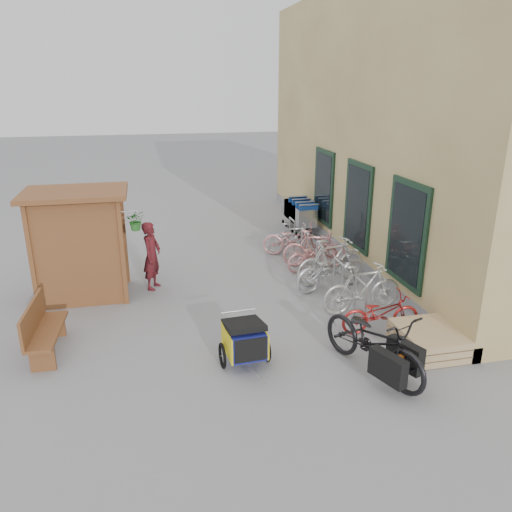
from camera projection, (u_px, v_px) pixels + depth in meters
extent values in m
plane|color=gray|center=(248.00, 332.00, 9.63)|extent=(80.00, 80.00, 0.00)
cube|color=#D2BA78|center=(441.00, 122.00, 13.96)|extent=(6.00, 13.00, 7.00)
cube|color=gray|center=(337.00, 243.00, 14.46)|extent=(0.18, 13.00, 0.30)
cube|color=black|center=(407.00, 234.00, 10.28)|extent=(0.06, 1.50, 2.20)
cube|color=black|center=(406.00, 234.00, 10.27)|extent=(0.02, 1.25, 1.95)
cube|color=black|center=(358.00, 206.00, 12.58)|extent=(0.06, 1.50, 2.20)
cube|color=black|center=(357.00, 206.00, 12.57)|extent=(0.02, 1.25, 1.95)
cube|color=black|center=(324.00, 187.00, 14.88)|extent=(0.06, 1.50, 2.20)
cube|color=black|center=(323.00, 187.00, 14.88)|extent=(0.02, 1.25, 1.95)
cube|color=brown|center=(31.00, 260.00, 10.11)|extent=(0.09, 0.09, 2.30)
cube|color=brown|center=(123.00, 253.00, 10.48)|extent=(0.09, 0.09, 2.30)
cube|color=brown|center=(43.00, 241.00, 11.31)|extent=(0.09, 0.09, 2.30)
cube|color=brown|center=(124.00, 236.00, 11.68)|extent=(0.09, 0.09, 2.30)
cube|color=brown|center=(39.00, 250.00, 10.72)|extent=(0.05, 1.30, 2.30)
cube|color=brown|center=(78.00, 256.00, 10.32)|extent=(1.80, 0.05, 2.30)
cube|color=brown|center=(84.00, 239.00, 11.47)|extent=(1.80, 0.05, 2.30)
cube|color=brown|center=(74.00, 193.00, 10.50)|extent=(2.15, 1.65, 0.10)
cube|color=brown|center=(73.00, 258.00, 10.94)|extent=(1.30, 1.15, 0.04)
cube|color=brown|center=(69.00, 232.00, 10.74)|extent=(1.30, 1.15, 0.04)
cylinder|color=#A5A8AD|center=(128.00, 211.00, 10.22)|extent=(0.36, 0.02, 0.02)
imported|color=#256322|center=(136.00, 220.00, 10.32)|extent=(0.38, 0.33, 0.42)
cylinder|color=#A5A8AD|center=(365.00, 306.00, 9.73)|extent=(0.05, 0.05, 0.84)
cylinder|color=#A5A8AD|center=(355.00, 296.00, 10.19)|extent=(0.05, 0.05, 0.84)
cylinder|color=#A5A8AD|center=(362.00, 282.00, 9.83)|extent=(0.05, 0.50, 0.05)
cylinder|color=#A5A8AD|center=(342.00, 283.00, 10.84)|extent=(0.05, 0.05, 0.84)
cylinder|color=#A5A8AD|center=(334.00, 275.00, 11.30)|extent=(0.05, 0.05, 0.84)
cylinder|color=#A5A8AD|center=(339.00, 261.00, 10.93)|extent=(0.05, 0.50, 0.05)
cylinder|color=#A5A8AD|center=(323.00, 265.00, 11.95)|extent=(0.05, 0.05, 0.84)
cylinder|color=#A5A8AD|center=(316.00, 258.00, 12.41)|extent=(0.05, 0.05, 0.84)
cylinder|color=#A5A8AD|center=(321.00, 245.00, 12.04)|extent=(0.05, 0.50, 0.05)
cylinder|color=#A5A8AD|center=(308.00, 249.00, 13.05)|extent=(0.05, 0.05, 0.84)
cylinder|color=#A5A8AD|center=(302.00, 244.00, 13.51)|extent=(0.05, 0.05, 0.84)
cylinder|color=#A5A8AD|center=(305.00, 231.00, 13.14)|extent=(0.05, 0.50, 0.05)
cylinder|color=#A5A8AD|center=(294.00, 236.00, 14.16)|extent=(0.05, 0.05, 0.84)
cylinder|color=#A5A8AD|center=(289.00, 231.00, 14.62)|extent=(0.05, 0.05, 0.84)
cylinder|color=#A5A8AD|center=(292.00, 220.00, 14.25)|extent=(0.05, 0.50, 0.05)
cube|color=tan|center=(427.00, 347.00, 8.93)|extent=(1.00, 1.20, 0.12)
cube|color=tan|center=(428.00, 340.00, 8.89)|extent=(1.00, 1.20, 0.12)
cube|color=tan|center=(429.00, 333.00, 8.84)|extent=(1.00, 1.20, 0.12)
cube|color=brown|center=(47.00, 331.00, 8.75)|extent=(0.52, 1.54, 0.06)
cube|color=brown|center=(32.00, 318.00, 8.61)|extent=(0.12, 1.52, 0.51)
cube|color=brown|center=(43.00, 360.00, 8.26)|extent=(0.41, 0.08, 0.40)
cube|color=brown|center=(54.00, 327.00, 9.38)|extent=(0.41, 0.08, 0.40)
cube|color=silver|center=(304.00, 216.00, 15.47)|extent=(0.59, 0.91, 0.56)
cube|color=#17419B|center=(309.00, 207.00, 14.92)|extent=(0.59, 0.04, 0.19)
cylinder|color=silver|center=(309.00, 205.00, 14.86)|extent=(0.62, 0.04, 0.04)
cylinder|color=black|center=(299.00, 237.00, 15.26)|extent=(0.04, 0.13, 0.13)
cube|color=silver|center=(300.00, 213.00, 15.81)|extent=(0.59, 0.91, 0.56)
cube|color=#17419B|center=(305.00, 204.00, 15.26)|extent=(0.59, 0.04, 0.19)
cylinder|color=silver|center=(305.00, 202.00, 15.21)|extent=(0.62, 0.04, 0.04)
cylinder|color=black|center=(296.00, 234.00, 15.61)|extent=(0.04, 0.13, 0.13)
cube|color=silver|center=(297.00, 210.00, 16.16)|extent=(0.59, 0.91, 0.56)
cube|color=#17419B|center=(301.00, 202.00, 15.61)|extent=(0.59, 0.04, 0.19)
cylinder|color=silver|center=(302.00, 199.00, 15.56)|extent=(0.62, 0.04, 0.04)
cylinder|color=black|center=(292.00, 231.00, 15.96)|extent=(0.04, 0.13, 0.13)
cube|color=silver|center=(293.00, 207.00, 16.51)|extent=(0.59, 0.91, 0.56)
cube|color=#17419B|center=(298.00, 199.00, 15.96)|extent=(0.59, 0.04, 0.19)
cylinder|color=silver|center=(298.00, 197.00, 15.90)|extent=(0.62, 0.04, 0.04)
cylinder|color=black|center=(289.00, 227.00, 16.30)|extent=(0.04, 0.13, 0.13)
cube|color=#1C249C|center=(245.00, 340.00, 8.42)|extent=(0.62, 0.80, 0.44)
cube|color=yellow|center=(227.00, 343.00, 8.34)|extent=(0.08, 0.76, 0.44)
cube|color=yellow|center=(262.00, 338.00, 8.50)|extent=(0.08, 0.76, 0.44)
cube|color=black|center=(251.00, 350.00, 8.05)|extent=(0.54, 0.06, 0.41)
cube|color=black|center=(244.00, 325.00, 8.37)|extent=(0.68, 0.77, 0.22)
torus|color=black|center=(222.00, 356.00, 8.39)|extent=(0.08, 0.44, 0.44)
torus|color=black|center=(266.00, 349.00, 8.60)|extent=(0.08, 0.44, 0.44)
cylinder|color=#B7B7BC|center=(255.00, 372.00, 7.91)|extent=(0.07, 0.65, 0.03)
cylinder|color=#B7B7BC|center=(238.00, 311.00, 8.68)|extent=(0.61, 0.07, 0.03)
imported|color=black|center=(374.00, 341.00, 8.11)|extent=(1.48, 2.31, 1.15)
cube|color=black|center=(388.00, 367.00, 7.59)|extent=(0.40, 0.67, 0.45)
cube|color=black|center=(405.00, 355.00, 7.93)|extent=(0.40, 0.67, 0.45)
cube|color=orange|center=(397.00, 358.00, 7.74)|extent=(0.18, 0.21, 0.12)
imported|color=maroon|center=(152.00, 256.00, 11.43)|extent=(0.59, 0.69, 1.59)
imported|color=maroon|center=(381.00, 313.00, 9.48)|extent=(1.56, 0.61, 0.81)
imported|color=beige|center=(362.00, 288.00, 10.29)|extent=(1.79, 0.63, 1.06)
imported|color=#A7A7AB|center=(331.00, 269.00, 11.47)|extent=(1.96, 1.08, 0.97)
imported|color=beige|center=(331.00, 261.00, 11.79)|extent=(1.92, 0.91, 1.11)
imported|color=#D78B8B|center=(313.00, 255.00, 12.69)|extent=(1.62, 0.92, 0.81)
imported|color=#D78B8B|center=(315.00, 249.00, 12.84)|extent=(1.73, 0.87, 1.00)
imported|color=#D78B8B|center=(294.00, 240.00, 13.73)|extent=(1.82, 1.12, 0.90)
imported|color=#A7A7AB|center=(293.00, 238.00, 13.91)|extent=(1.51, 0.65, 0.88)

